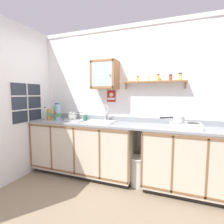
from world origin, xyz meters
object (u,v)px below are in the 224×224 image
Objects in this scene: bottle_juice_amber_3 at (49,114)px; saucepan at (178,119)px; mug at (86,118)px; sink at (100,124)px; warning_sign at (111,96)px; bottle_opaque_white_1 at (45,114)px; dish_rack at (74,119)px; wall_cabinet at (105,75)px; bottle_soda_green_0 at (56,112)px; bottle_water_blue_2 at (58,113)px; trash_bin at (138,171)px; hot_plate_stove at (185,126)px.

saucepan is at bearing 1.62° from bottle_juice_amber_3.
saucepan is at bearing -2.76° from mug.
warning_sign reaches higher than sink.
sink is 4.63× the size of mug.
mug is at bearing 7.98° from bottle_opaque_white_1.
saucepan is 1.73m from dish_rack.
sink is 2.04× the size of bottle_juice_amber_3.
mug is at bearing 19.92° from dish_rack.
saucepan is 0.69× the size of wall_cabinet.
bottle_water_blue_2 is at bearing -39.92° from bottle_soda_green_0.
bottle_juice_amber_3 is at bearing 176.04° from bottle_water_blue_2.
trash_bin is (1.67, 0.01, -0.83)m from bottle_juice_amber_3.
saucepan is 1.63× the size of warning_sign.
dish_rack is at bearing 179.14° from hot_plate_stove.
saucepan is 1.37m from wall_cabinet.
dish_rack is 0.95m from wall_cabinet.
mug is at bearing 176.67° from hot_plate_stove.
trash_bin is (0.69, -0.09, -0.69)m from sink.
sink is 1.61× the size of bottle_soda_green_0.
bottle_soda_green_0 is at bearing 175.65° from dish_rack.
hot_plate_stove is 1.35× the size of bottle_soda_green_0.
wall_cabinet is at bearing -116.99° from warning_sign.
trash_bin is at bearing -2.98° from dish_rack.
trash_bin is at bearing -174.24° from saucepan.
sink is at bearing 177.66° from hot_plate_stove.
saucepan reaches higher than mug.
bottle_water_blue_2 is at bearing -3.96° from bottle_juice_amber_3.
wall_cabinet is (0.54, 0.13, 0.77)m from dish_rack.
hot_plate_stove is 3.87× the size of mug.
hot_plate_stove is 2.26m from bottle_soda_green_0.
bottle_opaque_white_1 is 0.75× the size of bottle_water_blue_2.
bottle_opaque_white_1 is 0.49× the size of wall_cabinet.
bottle_opaque_white_1 is 1.16× the size of warning_sign.
hot_plate_stove is 1.00m from trash_bin.
bottle_soda_green_0 is 0.44m from dish_rack.
bottle_soda_green_0 is 1.27× the size of bottle_juice_amber_3.
wall_cabinet reaches higher than bottle_opaque_white_1.
bottle_juice_amber_3 is 2.26× the size of mug.
dish_rack is (0.28, 0.08, -0.11)m from bottle_water_blue_2.
dish_rack is 0.20m from mug.
saucepan is 1.09× the size of bottle_soda_green_0.
bottle_water_blue_2 reaches higher than sink.
bottle_soda_green_0 reaches higher than mug.
warning_sign is at bearing 16.87° from bottle_juice_amber_3.
mug is 0.60m from warning_sign.
bottle_water_blue_2 reaches higher than dish_rack.
mug is at bearing 177.24° from saucepan.
wall_cabinet is (0.96, 0.10, 0.66)m from bottle_soda_green_0.
saucepan is at bearing -1.02° from bottle_soda_green_0.
hot_plate_stove is at bearing -7.02° from wall_cabinet.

